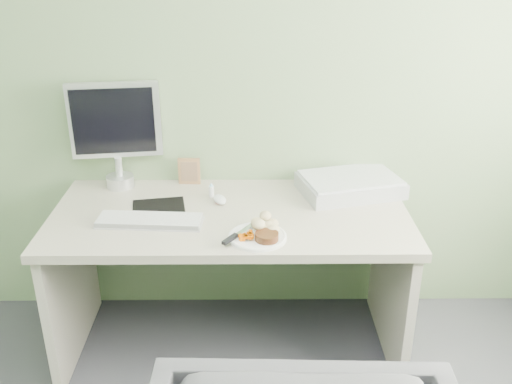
{
  "coord_description": "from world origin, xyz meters",
  "views": [
    {
      "loc": [
        0.1,
        -0.66,
        1.86
      ],
      "look_at": [
        0.12,
        1.5,
        0.89
      ],
      "focal_mm": 40.0,
      "sensor_mm": 36.0,
      "label": 1
    }
  ],
  "objects_px": {
    "desk": "(231,248)",
    "plate": "(258,237)",
    "scanner": "(350,185)",
    "monitor": "(116,129)"
  },
  "relations": [
    {
      "from": "plate",
      "to": "monitor",
      "type": "relative_size",
      "value": 0.47
    },
    {
      "from": "plate",
      "to": "monitor",
      "type": "distance_m",
      "value": 0.91
    },
    {
      "from": "desk",
      "to": "scanner",
      "type": "bearing_deg",
      "value": 20.67
    },
    {
      "from": "scanner",
      "to": "monitor",
      "type": "xyz_separation_m",
      "value": [
        -1.12,
        0.1,
        0.25
      ]
    },
    {
      "from": "plate",
      "to": "desk",
      "type": "bearing_deg",
      "value": 116.76
    },
    {
      "from": "desk",
      "to": "plate",
      "type": "distance_m",
      "value": 0.33
    },
    {
      "from": "desk",
      "to": "scanner",
      "type": "xyz_separation_m",
      "value": [
        0.57,
        0.22,
        0.22
      ]
    },
    {
      "from": "scanner",
      "to": "monitor",
      "type": "bearing_deg",
      "value": 160.09
    },
    {
      "from": "monitor",
      "to": "desk",
      "type": "bearing_deg",
      "value": -37.42
    },
    {
      "from": "plate",
      "to": "scanner",
      "type": "distance_m",
      "value": 0.64
    }
  ]
}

